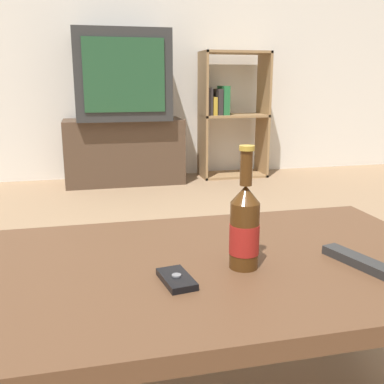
{
  "coord_description": "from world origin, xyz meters",
  "views": [
    {
      "loc": [
        -0.25,
        -0.92,
        0.82
      ],
      "look_at": [
        0.03,
        0.25,
        0.53
      ],
      "focal_mm": 42.0,
      "sensor_mm": 36.0,
      "label": 1
    }
  ],
  "objects_px": {
    "television": "(121,76)",
    "cell_phone": "(177,279)",
    "remote_control": "(358,261)",
    "bookshelf": "(229,112)",
    "beer_bottle": "(245,227)",
    "tv_stand": "(124,151)"
  },
  "relations": [
    {
      "from": "cell_phone",
      "to": "remote_control",
      "type": "height_order",
      "value": "remote_control"
    },
    {
      "from": "tv_stand",
      "to": "remote_control",
      "type": "bearing_deg",
      "value": -84.45
    },
    {
      "from": "bookshelf",
      "to": "tv_stand",
      "type": "bearing_deg",
      "value": -176.51
    },
    {
      "from": "television",
      "to": "beer_bottle",
      "type": "height_order",
      "value": "television"
    },
    {
      "from": "television",
      "to": "bookshelf",
      "type": "xyz_separation_m",
      "value": [
        0.91,
        0.06,
        -0.3
      ]
    },
    {
      "from": "bookshelf",
      "to": "beer_bottle",
      "type": "height_order",
      "value": "bookshelf"
    },
    {
      "from": "bookshelf",
      "to": "remote_control",
      "type": "xyz_separation_m",
      "value": [
        -0.64,
        -2.91,
        -0.12
      ]
    },
    {
      "from": "tv_stand",
      "to": "television",
      "type": "bearing_deg",
      "value": -90.0
    },
    {
      "from": "bookshelf",
      "to": "cell_phone",
      "type": "bearing_deg",
      "value": -109.79
    },
    {
      "from": "beer_bottle",
      "to": "remote_control",
      "type": "height_order",
      "value": "beer_bottle"
    },
    {
      "from": "tv_stand",
      "to": "television",
      "type": "distance_m",
      "value": 0.6
    },
    {
      "from": "tv_stand",
      "to": "television",
      "type": "height_order",
      "value": "television"
    },
    {
      "from": "television",
      "to": "cell_phone",
      "type": "xyz_separation_m",
      "value": [
        -0.13,
        -2.84,
        -0.43
      ]
    },
    {
      "from": "television",
      "to": "bookshelf",
      "type": "height_order",
      "value": "television"
    },
    {
      "from": "beer_bottle",
      "to": "remote_control",
      "type": "relative_size",
      "value": 1.46
    },
    {
      "from": "beer_bottle",
      "to": "remote_control",
      "type": "xyz_separation_m",
      "value": [
        0.25,
        -0.05,
        -0.08
      ]
    },
    {
      "from": "bookshelf",
      "to": "beer_bottle",
      "type": "bearing_deg",
      "value": -107.21
    },
    {
      "from": "tv_stand",
      "to": "remote_control",
      "type": "xyz_separation_m",
      "value": [
        0.28,
        -2.85,
        0.18
      ]
    },
    {
      "from": "television",
      "to": "remote_control",
      "type": "relative_size",
      "value": 3.92
    },
    {
      "from": "cell_phone",
      "to": "remote_control",
      "type": "distance_m",
      "value": 0.41
    },
    {
      "from": "remote_control",
      "to": "cell_phone",
      "type": "bearing_deg",
      "value": 163.62
    },
    {
      "from": "beer_bottle",
      "to": "cell_phone",
      "type": "bearing_deg",
      "value": -165.17
    }
  ]
}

